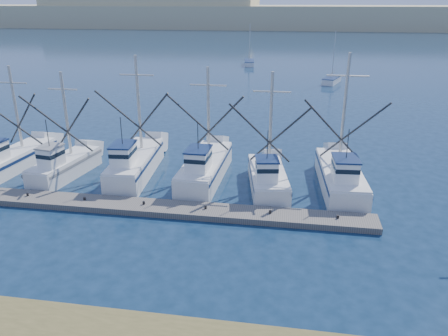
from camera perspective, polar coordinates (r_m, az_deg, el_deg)
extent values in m
plane|color=#0C2035|center=(21.52, 5.76, -14.49)|extent=(500.00, 500.00, 0.00)
cube|color=#655F5A|center=(28.30, -10.41, -5.03)|extent=(28.85, 1.95, 0.38)
cube|color=tan|center=(227.64, 9.52, 18.93)|extent=(360.00, 60.00, 10.00)
cube|color=silver|center=(38.23, -25.80, 0.86)|extent=(2.99, 8.44, 1.28)
cylinder|color=#B7B2A8|center=(38.32, -25.57, 7.09)|extent=(0.22, 0.22, 6.56)
cube|color=silver|center=(34.97, -20.01, 0.02)|extent=(3.02, 6.74, 1.35)
cube|color=white|center=(33.16, -21.65, 1.29)|extent=(1.43, 1.75, 1.50)
cylinder|color=#B7B2A8|center=(34.80, -19.94, 6.57)|extent=(0.22, 0.22, 6.32)
cube|color=silver|center=(33.68, -11.42, 0.36)|extent=(3.02, 8.78, 1.61)
cube|color=white|center=(31.23, -12.99, 1.61)|extent=(1.53, 2.20, 1.50)
cylinder|color=#B7B2A8|center=(33.76, -11.10, 8.22)|extent=(0.22, 0.22, 7.17)
cube|color=silver|center=(32.27, -2.46, -0.22)|extent=(2.72, 8.72, 1.54)
cube|color=white|center=(29.71, -3.36, 0.98)|extent=(1.49, 2.15, 1.50)
cylinder|color=#B7B2A8|center=(32.44, -2.05, 7.36)|extent=(0.22, 0.22, 6.51)
cube|color=silver|center=(30.94, 5.72, -1.54)|extent=(3.46, 7.17, 1.27)
cube|color=white|center=(28.79, 5.58, -0.33)|extent=(1.62, 1.88, 1.50)
cylinder|color=#B7B2A8|center=(30.77, 6.13, 6.18)|extent=(0.22, 0.22, 6.73)
cube|color=silver|center=(31.86, 14.89, -1.31)|extent=(3.13, 8.75, 1.45)
cube|color=white|center=(29.29, 15.51, -0.26)|extent=(1.63, 2.19, 1.50)
cylinder|color=#B7B2A8|center=(31.89, 15.44, 7.37)|extent=(0.22, 0.22, 7.76)
cube|color=silver|center=(73.32, 13.88, 11.04)|extent=(3.36, 5.63, 0.90)
cylinder|color=#B7B2A8|center=(73.06, 14.15, 14.20)|extent=(0.12, 0.12, 7.20)
cube|color=silver|center=(91.87, 3.30, 13.53)|extent=(2.51, 6.14, 0.90)
cylinder|color=#B7B2A8|center=(91.72, 3.38, 16.06)|extent=(0.12, 0.12, 7.20)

